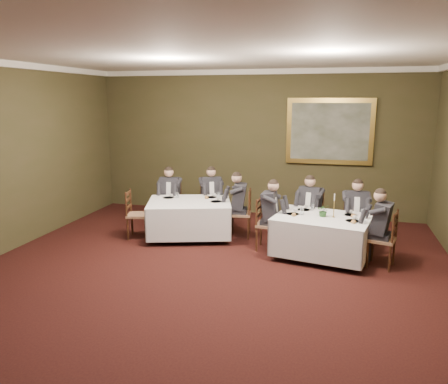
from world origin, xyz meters
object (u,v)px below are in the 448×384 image
at_px(diner_main_backleft, 310,216).
at_px(painting, 330,131).
at_px(diner_main_endright, 382,238).
at_px(diner_sec_backleft, 171,204).
at_px(diner_sec_backright, 211,203).
at_px(chair_sec_endleft, 138,224).
at_px(chair_sec_endright, 241,223).
at_px(centerpiece, 323,210).
at_px(chair_main_backleft, 310,227).
at_px(diner_main_backright, 355,222).
at_px(chair_main_endright, 382,251).
at_px(diner_sec_endright, 240,212).
at_px(candlestick, 334,208).
at_px(chair_main_endleft, 267,235).
at_px(diner_main_endleft, 268,223).
at_px(table_main, 322,233).
at_px(chair_sec_backright, 211,213).
at_px(chair_main_backright, 354,233).
at_px(table_second, 190,216).
at_px(chair_sec_backleft, 171,213).

xyz_separation_m(diner_main_backleft, painting, (0.27, 1.85, 1.56)).
height_order(diner_main_endright, diner_sec_backleft, same).
distance_m(diner_main_backleft, diner_sec_backright, 2.32).
relative_size(diner_sec_backright, chair_sec_endleft, 1.35).
relative_size(chair_sec_endright, centerpiece, 4.17).
distance_m(chair_main_backleft, diner_main_backright, 0.91).
height_order(chair_main_backleft, centerpiece, centerpiece).
height_order(chair_main_endright, diner_sec_endright, diner_sec_endright).
bearing_deg(chair_sec_endleft, chair_sec_endright, 93.96).
distance_m(diner_sec_backright, centerpiece, 2.94).
relative_size(diner_sec_endright, candlestick, 3.04).
relative_size(centerpiece, candlestick, 0.54).
relative_size(diner_main_backleft, diner_sec_backright, 1.00).
bearing_deg(diner_main_backright, diner_main_backleft, -14.82).
distance_m(chair_main_endleft, candlestick, 1.38).
relative_size(diner_main_endleft, centerpiece, 5.61).
relative_size(table_main, diner_sec_backright, 1.38).
xyz_separation_m(chair_main_endright, chair_sec_backright, (-3.53, 1.69, 0.00)).
distance_m(chair_sec_endright, diner_sec_endright, 0.23).
bearing_deg(chair_main_backright, painting, -77.08).
bearing_deg(table_second, candlestick, -10.21).
xyz_separation_m(chair_sec_endleft, painting, (3.71, 2.53, 1.79)).
xyz_separation_m(table_second, chair_main_endright, (3.71, -0.74, -0.17)).
bearing_deg(chair_main_endleft, chair_sec_backleft, -111.35).
bearing_deg(painting, diner_main_backright, -73.66).
xyz_separation_m(diner_sec_backright, chair_sec_endright, (0.84, -0.64, -0.23)).
xyz_separation_m(diner_main_endright, chair_sec_endleft, (-4.71, 0.42, -0.23)).
distance_m(diner_main_endright, diner_sec_backright, 3.89).
height_order(diner_sec_endright, centerpiece, diner_sec_endright).
bearing_deg(chair_sec_endright, chair_main_backright, -100.65).
xyz_separation_m(table_main, table_second, (-2.69, 0.53, 0.00)).
height_order(chair_main_endleft, painting, painting).
bearing_deg(table_main, chair_sec_endleft, 176.60).
bearing_deg(chair_main_endleft, chair_main_endright, 80.81).
distance_m(chair_sec_backright, centerpiece, 2.99).
height_order(chair_main_endleft, diner_sec_endright, diner_sec_endright).
height_order(candlestick, painting, painting).
bearing_deg(chair_main_endleft, chair_sec_endleft, -88.29).
height_order(chair_main_backright, diner_main_endleft, diner_main_endleft).
relative_size(chair_main_backleft, chair_sec_backleft, 1.00).
xyz_separation_m(diner_main_backright, candlestick, (-0.41, -0.71, 0.41)).
distance_m(diner_main_backright, diner_main_endright, 1.01).
bearing_deg(diner_main_backleft, diner_sec_backleft, 11.76).
xyz_separation_m(chair_main_endright, candlestick, (-0.83, 0.22, 0.64)).
bearing_deg(diner_sec_backleft, diner_main_endright, 156.08).
relative_size(diner_main_backleft, painting, 0.68).
xyz_separation_m(centerpiece, painting, (-0.01, 2.74, 1.19)).
bearing_deg(diner_main_backright, chair_main_endleft, 14.58).
bearing_deg(diner_main_backleft, painting, -80.65).
distance_m(chair_main_backright, chair_sec_backleft, 4.00).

